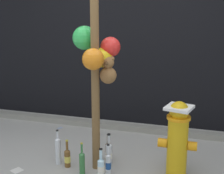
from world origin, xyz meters
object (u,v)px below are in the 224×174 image
Objects in this scene: fire_hydrant at (178,137)px; bottle_6 at (58,150)px; memorial_post at (96,37)px; bottle_0 at (82,162)px; bottle_3 at (108,163)px; bottle_4 at (109,153)px; bottle_5 at (101,168)px; bottle_2 at (67,157)px; bottle_1 at (108,150)px.

fire_hydrant is 1.98× the size of bottle_6.
memorial_post is at bearing 8.57° from bottle_6.
bottle_0 is 1.09× the size of bottle_3.
fire_hydrant is at bearing -0.86° from bottle_4.
bottle_0 reaches higher than bottle_3.
bottle_5 is at bearing -12.01° from bottle_0.
bottle_6 is at bearing 164.11° from bottle_2.
bottle_0 is (-0.11, -0.21, -1.30)m from memorial_post.
bottle_0 is 0.35m from bottle_4.
bottle_0 reaches higher than bottle_1.
bottle_0 reaches higher than bottle_2.
bottle_4 reaches higher than bottle_0.
bottle_0 is at bearing -157.98° from bottle_3.
bottle_1 is at bearing 66.31° from bottle_0.
memorial_post is 1.33m from bottle_3.
memorial_post reaches higher than bottle_6.
bottle_1 is (0.17, 0.39, -0.02)m from bottle_0.
bottle_5 is at bearing -101.92° from bottle_3.
fire_hydrant is at bearing -8.36° from bottle_1.
bottle_1 is 1.00× the size of bottle_2.
fire_hydrant is at bearing 5.69° from bottle_6.
fire_hydrant is 1.04m from bottle_0.
fire_hydrant is at bearing 13.55° from bottle_3.
bottle_2 is at bearing -15.89° from bottle_6.
bottle_2 is at bearing 179.72° from bottle_3.
bottle_3 is 0.95× the size of bottle_5.
bottle_1 is at bearing 97.26° from bottle_5.
bottle_1 is at bearing 69.74° from memorial_post.
memorial_post is 1.33m from bottle_1.
bottle_6 is (-0.34, 0.14, 0.03)m from bottle_0.
memorial_post is 1.34m from bottle_6.
bottle_2 is at bearing 160.71° from bottle_5.
bottle_6 is at bearing -165.73° from bottle_4.
memorial_post is 6.13× the size of bottle_6.
bottle_1 is 0.87× the size of bottle_4.
bottle_2 is 0.46m from bottle_4.
bottle_1 is 0.44m from bottle_5.
fire_hydrant is (0.85, 0.06, -1.01)m from memorial_post.
bottle_1 is (0.07, 0.18, -1.31)m from memorial_post.
fire_hydrant is 2.54× the size of bottle_2.
bottle_6 is (-1.30, -0.13, -0.26)m from fire_hydrant.
bottle_4 is at bearing 22.59° from bottle_2.
memorial_post is 1.32m from bottle_0.
bottle_2 is (-0.32, -0.10, -1.32)m from memorial_post.
fire_hydrant is at bearing 4.17° from memorial_post.
bottle_4 is (0.04, -0.10, 0.02)m from bottle_1.
bottle_6 is at bearing 176.33° from bottle_3.
bottle_5 is at bearing -156.30° from fire_hydrant.
memorial_post is 1.34m from bottle_5.
bottle_5 is (0.02, -0.33, -0.01)m from bottle_4.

